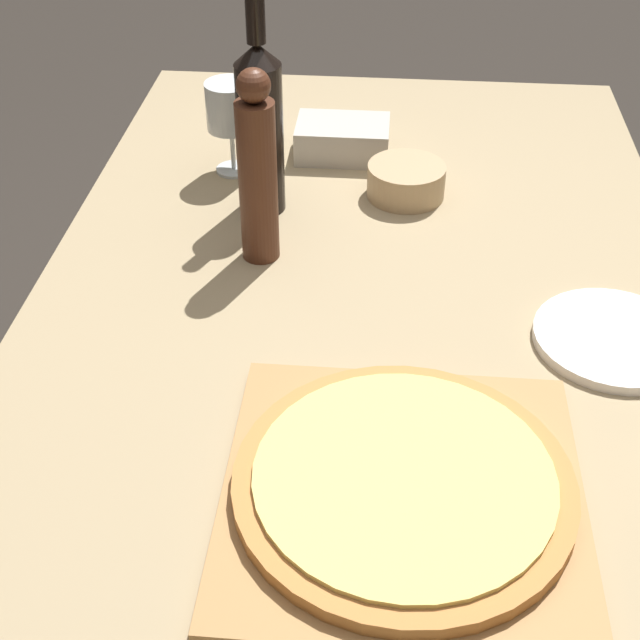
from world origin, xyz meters
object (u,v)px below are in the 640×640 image
wine_bottle (260,125)px  pepper_mill (257,172)px  wine_glass (230,109)px  small_bowl (406,181)px  pizza (404,482)px

wine_bottle → pepper_mill: size_ratio=1.21×
wine_glass → small_bowl: bearing=-11.4°
wine_bottle → small_bowl: wine_bottle is taller
wine_bottle → pepper_mill: wine_bottle is taller
wine_glass → pizza: bearing=-67.3°
wine_bottle → pepper_mill: (0.02, -0.14, -0.00)m
pizza → small_bowl: (-0.00, 0.65, -0.00)m
small_bowl → wine_bottle: bearing=-165.5°
wine_glass → pepper_mill: bearing=-72.0°
pizza → wine_glass: bearing=112.7°
wine_bottle → wine_glass: (-0.07, 0.12, -0.03)m
pepper_mill → wine_bottle: bearing=96.5°
pizza → wine_bottle: wine_bottle is taller
wine_glass → small_bowl: wine_glass is taller
small_bowl → pizza: bearing=-89.6°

